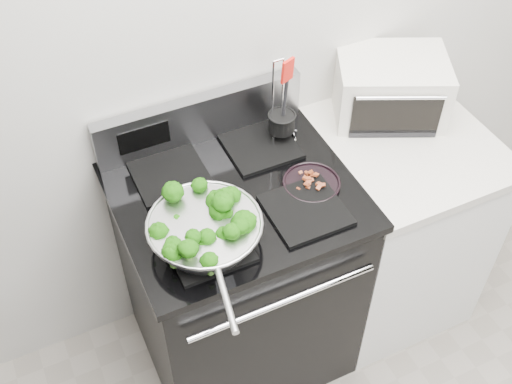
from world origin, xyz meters
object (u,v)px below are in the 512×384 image
gas_range (238,275)px  bacon_plate (312,181)px  skillet (205,230)px  toaster_oven (390,87)px  utensil_holder (282,126)px

gas_range → bacon_plate: size_ratio=5.80×
gas_range → bacon_plate: bearing=-17.2°
skillet → bacon_plate: bearing=20.7°
bacon_plate → gas_range: bearing=162.8°
gas_range → bacon_plate: gas_range is taller
skillet → toaster_oven: 0.94m
skillet → bacon_plate: 0.42m
gas_range → utensil_holder: 0.61m
skillet → toaster_oven: size_ratio=1.15×
skillet → utensil_holder: bearing=47.5°
toaster_oven → gas_range: bearing=-141.5°
utensil_holder → skillet: bearing=-164.2°
skillet → gas_range: bearing=52.6°
gas_range → bacon_plate: 0.54m
bacon_plate → utensil_holder: 0.25m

